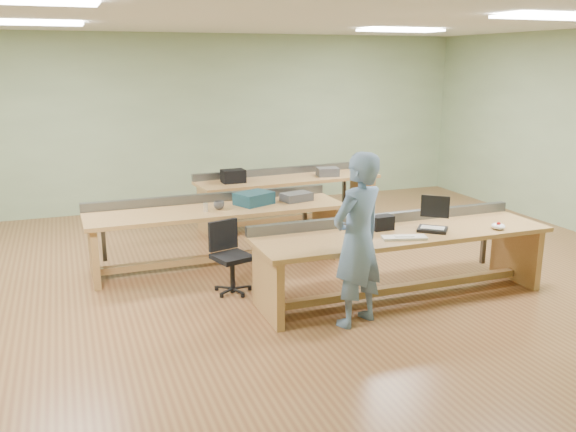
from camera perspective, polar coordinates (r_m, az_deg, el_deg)
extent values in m
plane|color=brown|center=(7.43, -1.43, -5.67)|extent=(10.00, 10.00, 0.00)
plane|color=silver|center=(6.99, -1.59, 18.09)|extent=(10.00, 10.00, 0.00)
cube|color=#98B286|center=(10.89, -8.39, 8.70)|extent=(10.00, 0.04, 3.00)
cube|color=#98B286|center=(3.60, 19.58, -3.35)|extent=(10.00, 0.04, 3.00)
cube|color=white|center=(5.13, -24.30, 17.93)|extent=(1.20, 0.50, 0.03)
cube|color=white|center=(8.12, -23.02, 16.28)|extent=(1.20, 0.50, 0.03)
cube|color=white|center=(6.99, 23.62, 16.72)|extent=(1.20, 0.50, 0.03)
cube|color=white|center=(9.40, 10.49, 16.72)|extent=(1.20, 0.50, 0.03)
cube|color=#B3844B|center=(6.69, 10.73, -1.66)|extent=(3.30, 0.90, 0.05)
cube|color=#B3844B|center=(6.18, -1.91, -6.43)|extent=(0.08, 0.78, 0.70)
cube|color=#B3844B|center=(7.70, 20.54, -3.15)|extent=(0.08, 0.78, 0.70)
cube|color=#B3844B|center=(6.89, 10.48, -6.66)|extent=(3.00, 0.12, 0.08)
cube|color=#505357|center=(7.00, 9.07, -0.20)|extent=(3.30, 0.10, 0.11)
cube|color=#B3844B|center=(7.67, -6.68, 0.55)|extent=(3.23, 0.91, 0.05)
cube|color=#B3844B|center=(7.56, -17.75, -3.22)|extent=(0.09, 0.76, 0.70)
cube|color=#B3844B|center=(8.26, 3.58, -1.07)|extent=(0.09, 0.76, 0.70)
cube|color=#B3844B|center=(7.85, -6.55, -3.89)|extent=(2.92, 0.14, 0.08)
cube|color=#505357|center=(8.02, -7.40, 1.72)|extent=(3.22, 0.13, 0.11)
cube|color=#B3844B|center=(9.61, 0.07, 3.44)|extent=(2.98, 1.01, 0.05)
cube|color=#B3844B|center=(9.21, -7.65, 0.45)|extent=(0.13, 0.68, 0.70)
cube|color=#B3844B|center=(10.32, 6.95, 1.97)|extent=(0.13, 0.68, 0.70)
cube|color=#B3844B|center=(9.75, 0.07, -0.17)|extent=(2.63, 0.31, 0.08)
cube|color=#505357|center=(9.91, -0.79, 4.24)|extent=(2.92, 0.31, 0.11)
imported|color=#647EA4|center=(5.91, 6.53, -2.26)|extent=(0.74, 0.62, 1.72)
cube|color=black|center=(6.78, 13.37, -1.22)|extent=(0.40, 0.39, 0.03)
cube|color=black|center=(6.85, 13.60, 0.86)|extent=(0.25, 0.21, 0.24)
cube|color=beige|center=(6.42, 10.83, -2.00)|extent=(0.48, 0.27, 0.03)
ellipsoid|color=white|center=(7.04, 19.08, -0.91)|extent=(0.18, 0.19, 0.07)
cube|color=black|center=(6.71, 8.81, -0.62)|extent=(0.24, 0.16, 0.16)
cylinder|color=black|center=(6.90, -5.21, -5.57)|extent=(0.05, 0.05, 0.40)
cube|color=black|center=(6.83, -5.25, -3.86)|extent=(0.47, 0.47, 0.05)
cube|color=black|center=(6.91, -6.10, -1.77)|extent=(0.36, 0.15, 0.34)
cylinder|color=black|center=(6.96, -5.18, -6.90)|extent=(0.54, 0.54, 0.05)
cube|color=#143542|center=(7.82, -3.20, 1.66)|extent=(0.54, 0.49, 0.16)
cube|color=#3C3C3E|center=(8.01, 0.80, 1.81)|extent=(0.43, 0.33, 0.11)
imported|color=#3C3C3E|center=(7.60, -6.48, 1.02)|extent=(0.16, 0.16, 0.10)
cylinder|color=white|center=(7.50, -7.72, 0.81)|extent=(0.08, 0.08, 0.11)
cube|color=black|center=(9.25, -5.15, 3.74)|extent=(0.35, 0.26, 0.20)
cube|color=#3C3C3E|center=(9.77, 3.73, 4.14)|extent=(0.37, 0.29, 0.13)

